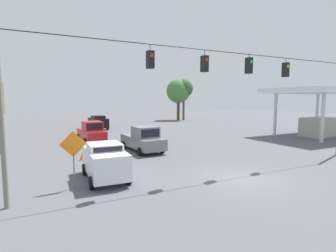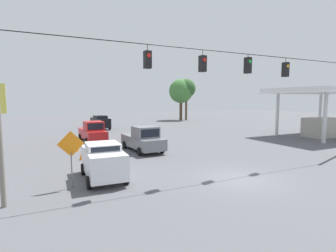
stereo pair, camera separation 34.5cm
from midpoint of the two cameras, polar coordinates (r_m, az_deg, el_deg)
The scene contains 14 objects.
ground_plane at distance 15.20m, azimuth 14.82°, elevation -11.02°, with size 140.00×140.00×0.00m, color #56565B.
overhead_signal_span at distance 15.57m, azimuth 12.29°, elevation 7.81°, with size 22.41×0.38×7.79m.
sedan_white_parked_shoulder at distance 14.79m, azimuth -14.22°, elevation -7.31°, with size 2.19×4.18×2.00m.
sedan_black_withflow_deep at distance 39.12m, azimuth -15.19°, elevation 0.81°, with size 2.26×4.63×1.97m.
pickup_truck_grey_withflow_mid at distance 22.10m, azimuth -5.90°, elevation -2.96°, with size 2.43×5.25×2.12m.
pickup_truck_red_withflow_far at distance 28.01m, azimuth -16.66°, elevation -1.30°, with size 2.30×5.33×2.12m.
traffic_cone_nearest at distance 16.95m, azimuth -16.92°, elevation -8.33°, with size 0.37×0.37×0.56m, color orange.
traffic_cone_second at distance 19.92m, azimuth -18.69°, elevation -6.27°, with size 0.37×0.37×0.56m, color orange.
traffic_cone_third at distance 23.29m, azimuth -19.79°, elevation -4.57°, with size 0.37×0.37×0.56m, color orange.
traffic_cone_fourth at distance 26.75m, azimuth -21.14°, elevation -3.29°, with size 0.37×0.37×0.56m, color orange.
gas_station at distance 34.95m, azimuth 29.98°, elevation 4.62°, with size 11.31×8.34×5.58m.
work_zone_sign at distance 13.56m, azimuth -20.61°, elevation -4.62°, with size 1.27×0.06×2.84m.
tree_horizon_left at distance 54.33m, azimuth 3.25°, elevation 8.10°, with size 3.82×3.82×8.43m.
tree_horizon_right at distance 54.36m, azimuth 2.08°, elevation 7.56°, with size 4.92×4.92×8.44m.
Camera 1 is at (9.94, 10.70, 4.38)m, focal length 28.00 mm.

